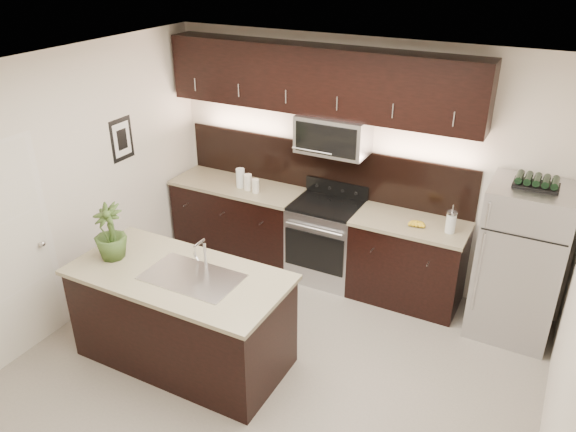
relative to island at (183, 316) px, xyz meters
The scene contains 12 objects.
ground 0.97m from the island, 15.53° to the left, with size 4.50×4.50×0.00m, color gray.
room_walls 1.43m from the island, 15.04° to the left, with size 4.52×4.02×2.71m.
counter_run 1.95m from the island, 79.25° to the left, with size 3.51×0.65×0.94m.
upper_fixtures 2.68m from the island, 79.29° to the left, with size 3.49×0.40×1.66m.
island is the anchor object (origin of this frame).
sink_faucet 0.51m from the island, ahead, with size 0.84×0.50×0.28m.
refrigerator 3.23m from the island, 35.34° to the left, with size 0.76×0.69×1.57m, color #B2B2B7.
wine_rack 3.41m from the island, 35.34° to the left, with size 0.39×0.24×0.09m.
plant 1.01m from the island, behind, with size 0.29×0.29×0.52m, color #334C1E.
canisters 1.98m from the island, 103.06° to the left, with size 0.33×0.15×0.23m.
french_press 2.75m from the island, 44.08° to the left, with size 0.10×0.10×0.29m.
bananas 2.46m from the island, 49.78° to the left, with size 0.18×0.14×0.06m, color gold.
Camera 1 is at (1.97, -3.48, 3.57)m, focal length 35.00 mm.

